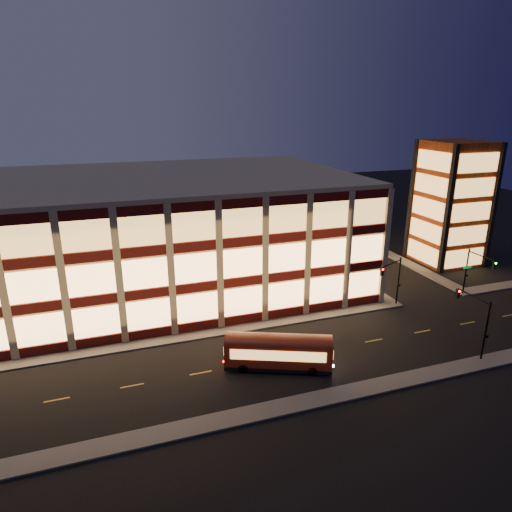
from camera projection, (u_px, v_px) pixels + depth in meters
name	position (u px, v px, depth m)	size (l,w,h in m)	color
ground	(207.00, 339.00, 46.98)	(200.00, 200.00, 0.00)	black
sidewalk_office_south	(176.00, 338.00, 46.92)	(54.00, 2.00, 0.15)	#514F4C
sidewalk_office_east	(329.00, 262.00, 69.32)	(2.00, 30.00, 0.15)	#514F4C
sidewalk_tower_south	(501.00, 286.00, 60.25)	(14.00, 2.00, 0.15)	#514F4C
sidewalk_tower_west	(391.00, 255.00, 72.73)	(2.00, 30.00, 0.15)	#514F4C
sidewalk_near	(246.00, 415.00, 35.31)	(100.00, 2.00, 0.15)	#514F4C
office_building	(153.00, 232.00, 58.93)	(50.45, 30.45, 14.50)	tan
stair_tower	(451.00, 204.00, 67.22)	(8.60, 8.60, 18.00)	#8C3814
traffic_signal_far	(393.00, 275.00, 52.77)	(3.79, 1.87, 6.00)	black
traffic_signal_right	(476.00, 267.00, 55.50)	(1.20, 4.37, 6.00)	black
traffic_signal_near	(475.00, 314.00, 43.07)	(0.32, 4.45, 6.00)	black
trolley_bus	(278.00, 350.00, 41.28)	(9.80, 6.02, 3.26)	maroon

